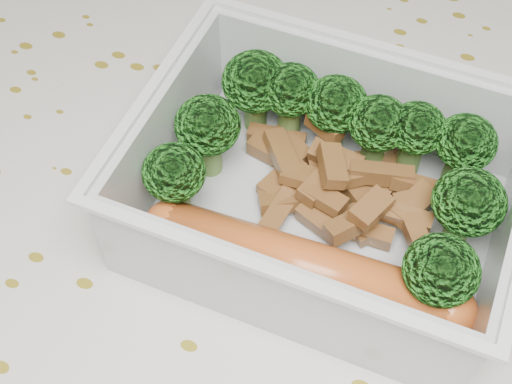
% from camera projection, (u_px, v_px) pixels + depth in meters
% --- Properties ---
extents(dining_table, '(1.40, 0.90, 0.75)m').
position_uv_depth(dining_table, '(266.00, 282.00, 0.48)').
color(dining_table, brown).
rests_on(dining_table, ground).
extents(tablecloth, '(1.46, 0.96, 0.19)m').
position_uv_depth(tablecloth, '(267.00, 243.00, 0.44)').
color(tablecloth, silver).
rests_on(tablecloth, dining_table).
extents(lunch_container, '(0.20, 0.16, 0.07)m').
position_uv_depth(lunch_container, '(323.00, 198.00, 0.38)').
color(lunch_container, silver).
rests_on(lunch_container, tablecloth).
extents(broccoli_florets, '(0.18, 0.12, 0.05)m').
position_uv_depth(broccoli_florets, '(339.00, 145.00, 0.38)').
color(broccoli_florets, '#608C3F').
rests_on(broccoli_florets, lunch_container).
extents(meat_pile, '(0.12, 0.08, 0.03)m').
position_uv_depth(meat_pile, '(339.00, 185.00, 0.39)').
color(meat_pile, brown).
rests_on(meat_pile, lunch_container).
extents(sausage, '(0.18, 0.03, 0.03)m').
position_uv_depth(sausage, '(304.00, 268.00, 0.36)').
color(sausage, '#BE5621').
rests_on(sausage, lunch_container).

